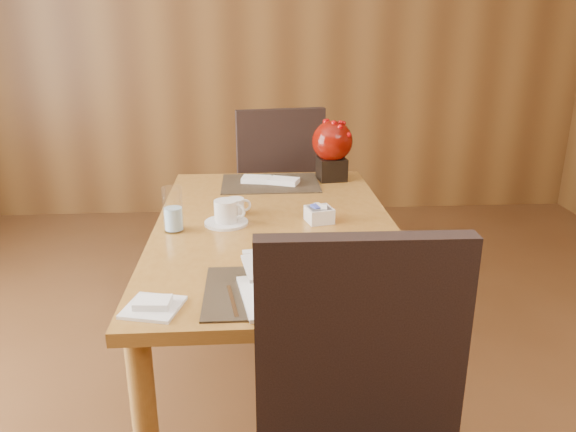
{
  "coord_description": "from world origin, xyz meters",
  "views": [
    {
      "loc": [
        -0.08,
        -1.37,
        1.47
      ],
      "look_at": [
        0.03,
        0.35,
        0.87
      ],
      "focal_mm": 35.0,
      "sensor_mm": 36.0,
      "label": 1
    }
  ],
  "objects": [
    {
      "name": "dining_table",
      "position": [
        0.0,
        0.6,
        0.65
      ],
      "size": [
        0.9,
        1.5,
        0.75
      ],
      "color": "#A36F2D",
      "rests_on": "ground"
    },
    {
      "name": "sugar_caddy",
      "position": [
        0.17,
        0.62,
        0.78
      ],
      "size": [
        0.11,
        0.11,
        0.06
      ],
      "primitive_type": "cube",
      "rotation": [
        0.0,
        0.0,
        0.23
      ],
      "color": "white",
      "rests_on": "dining_table"
    },
    {
      "name": "soup_setting",
      "position": [
        0.01,
        0.01,
        0.8
      ],
      "size": [
        0.29,
        0.29,
        0.1
      ],
      "rotation": [
        0.0,
        0.0,
        0.15
      ],
      "color": "white",
      "rests_on": "dining_table"
    },
    {
      "name": "creamer_jug",
      "position": [
        -0.15,
        0.72,
        0.78
      ],
      "size": [
        0.1,
        0.1,
        0.07
      ],
      "primitive_type": null,
      "rotation": [
        0.0,
        0.0,
        0.14
      ],
      "color": "white",
      "rests_on": "dining_table"
    },
    {
      "name": "placemat_far",
      "position": [
        0.0,
        1.15,
        0.75
      ],
      "size": [
        0.45,
        0.33,
        0.01
      ],
      "primitive_type": "cube",
      "color": "black",
      "rests_on": "dining_table"
    },
    {
      "name": "far_chair",
      "position": [
        0.05,
        1.63,
        0.59
      ],
      "size": [
        0.56,
        0.56,
        1.04
      ],
      "rotation": [
        0.0,
        0.0,
        3.3
      ],
      "color": "black",
      "rests_on": "ground"
    },
    {
      "name": "coffee_cup",
      "position": [
        -0.18,
        0.62,
        0.79
      ],
      "size": [
        0.16,
        0.16,
        0.09
      ],
      "rotation": [
        0.0,
        0.0,
        -0.34
      ],
      "color": "white",
      "rests_on": "dining_table"
    },
    {
      "name": "berry_decor",
      "position": [
        0.29,
        1.21,
        0.91
      ],
      "size": [
        0.19,
        0.19,
        0.28
      ],
      "rotation": [
        0.0,
        0.0,
        0.12
      ],
      "color": "black",
      "rests_on": "dining_table"
    },
    {
      "name": "back_wall",
      "position": [
        0.0,
        3.0,
        1.4
      ],
      "size": [
        5.0,
        0.02,
        2.8
      ],
      "primitive_type": "cube",
      "color": "brown",
      "rests_on": "ground"
    },
    {
      "name": "water_glass",
      "position": [
        -0.37,
        0.56,
        0.83
      ],
      "size": [
        0.09,
        0.09,
        0.16
      ],
      "primitive_type": "cylinder",
      "rotation": [
        0.0,
        0.0,
        0.28
      ],
      "color": "white",
      "rests_on": "dining_table"
    },
    {
      "name": "napkins_far",
      "position": [
        0.01,
        1.15,
        0.77
      ],
      "size": [
        0.28,
        0.17,
        0.02
      ],
      "primitive_type": null,
      "rotation": [
        0.0,
        0.0,
        -0.29
      ],
      "color": "white",
      "rests_on": "dining_table"
    },
    {
      "name": "placemat_near",
      "position": [
        0.0,
        0.05,
        0.75
      ],
      "size": [
        0.45,
        0.33,
        0.01
      ],
      "primitive_type": "cube",
      "color": "black",
      "rests_on": "dining_table"
    },
    {
      "name": "bread_plate",
      "position": [
        -0.35,
        -0.03,
        0.75
      ],
      "size": [
        0.17,
        0.17,
        0.01
      ],
      "primitive_type": "cube",
      "rotation": [
        0.0,
        0.0,
        -0.25
      ],
      "color": "white",
      "rests_on": "dining_table"
    }
  ]
}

